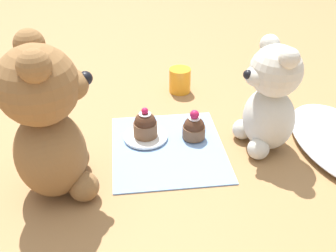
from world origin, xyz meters
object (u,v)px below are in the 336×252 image
teddy_bear_tan (48,123)px  saucer_plate (146,136)px  cupcake_near_cream_bear (194,128)px  teddy_bear_cream (270,100)px  cupcake_near_tan_bear (145,125)px  juice_glass (180,80)px

teddy_bear_tan → saucer_plate: bearing=-64.6°
saucer_plate → teddy_bear_tan: bearing=-50.9°
teddy_bear_tan → cupcake_near_cream_bear: 0.32m
teddy_bear_cream → cupcake_near_cream_bear: 0.17m
cupcake_near_cream_bear → saucer_plate: 0.11m
cupcake_near_tan_bear → juice_glass: (-0.22, 0.11, -0.00)m
teddy_bear_tan → cupcake_near_cream_bear: size_ratio=4.34×
teddy_bear_tan → juice_glass: teddy_bear_tan is taller
teddy_bear_cream → saucer_plate: (-0.05, -0.25, -0.10)m
saucer_plate → teddy_bear_cream: bearing=78.3°
cupcake_near_cream_bear → juice_glass: cupcake_near_cream_bear is taller
cupcake_near_cream_bear → saucer_plate: bearing=-95.9°
teddy_bear_tan → cupcake_near_cream_bear: (-0.13, 0.27, -0.11)m
teddy_bear_cream → teddy_bear_tan: 0.43m
juice_glass → teddy_bear_tan: bearing=-37.8°
cupcake_near_cream_bear → cupcake_near_tan_bear: (-0.01, -0.10, 0.01)m
cupcake_near_tan_bear → juice_glass: bearing=153.8°
teddy_bear_cream → cupcake_near_cream_bear: bearing=-114.4°
cupcake_near_cream_bear → juice_glass: size_ratio=1.03×
cupcake_near_cream_bear → saucer_plate: (-0.01, -0.10, -0.02)m
teddy_bear_tan → cupcake_near_tan_bear: 0.24m
teddy_bear_tan → juice_glass: 0.46m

